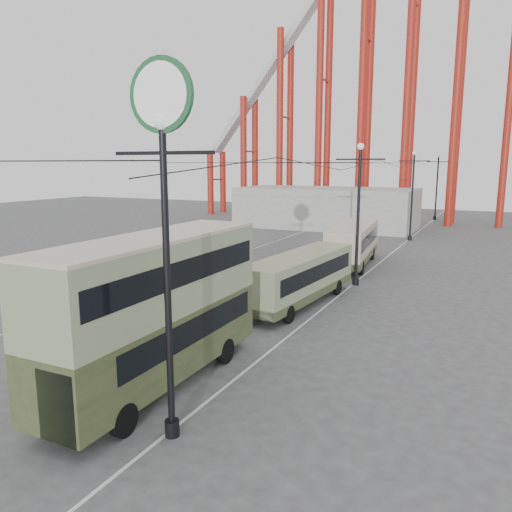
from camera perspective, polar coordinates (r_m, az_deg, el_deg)
The scene contains 12 objects.
ground at distance 21.40m, azimuth -17.30°, elevation -11.99°, with size 160.00×160.00×0.00m, color #464649.
road_markings at distance 37.82m, azimuth 2.47°, elevation -1.74°, with size 12.52×120.00×0.01m.
lamp_post_near at distance 13.92m, azimuth -10.52°, elevation 9.70°, with size 3.20×0.44×10.80m.
lamp_post_mid at distance 33.42m, azimuth 11.59°, elevation 4.55°, with size 3.20×0.44×9.32m.
lamp_post_far at distance 54.94m, azimuth 17.41°, elevation 6.54°, with size 3.20×0.44×9.32m.
lamp_post_distant at distance 76.73m, azimuth 19.95°, elevation 7.38°, with size 3.20×0.44×9.32m.
roller_coaster at distance 74.47m, azimuth 13.77°, elevation 21.76°, with size 52.95×5.00×55.48m.
fairground_shed at distance 64.59m, azimuth 8.02°, elevation 5.50°, with size 22.00×10.00×5.00m, color gray.
double_decker_bus at distance 18.19m, azimuth -11.33°, elevation -5.37°, with size 2.66×10.33×5.54m.
single_decker_green at distance 28.76m, azimuth 5.06°, elevation -2.34°, with size 3.27×10.50×2.92m.
single_decker_cream at distance 40.45m, azimuth 11.04°, elevation 1.51°, with size 3.74×10.68×3.25m.
pedestrian at distance 28.99m, azimuth -2.95°, elevation -3.52°, with size 0.73×0.48×2.00m, color black.
Camera 1 is at (13.85, -14.21, 8.01)m, focal length 35.00 mm.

